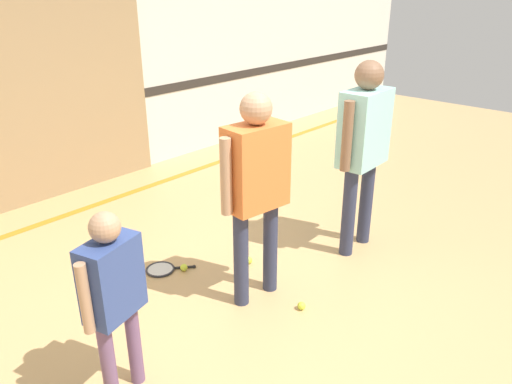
% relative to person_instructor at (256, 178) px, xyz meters
% --- Properties ---
extents(ground_plane, '(16.00, 16.00, 0.00)m').
position_rel_person_instructor_xyz_m(ground_plane, '(-0.07, -0.21, -1.05)').
color(ground_plane, tan).
extents(wall_back, '(16.00, 0.07, 3.20)m').
position_rel_person_instructor_xyz_m(wall_back, '(-0.07, 3.26, 0.54)').
color(wall_back, silver).
rests_on(wall_back, ground_plane).
extents(wall_panel, '(2.93, 0.05, 2.31)m').
position_rel_person_instructor_xyz_m(wall_panel, '(-0.16, 3.20, 0.10)').
color(wall_panel, '#9E7F56').
rests_on(wall_panel, ground_plane).
extents(floor_stripe, '(14.40, 0.10, 0.01)m').
position_rel_person_instructor_xyz_m(floor_stripe, '(-0.07, 2.60, -1.05)').
color(floor_stripe, orange).
rests_on(floor_stripe, ground_plane).
extents(person_instructor, '(0.64, 0.32, 1.70)m').
position_rel_person_instructor_xyz_m(person_instructor, '(0.00, 0.00, 0.00)').
color(person_instructor, '#2D334C').
rests_on(person_instructor, ground_plane).
extents(person_student_left, '(0.47, 0.28, 1.27)m').
position_rel_person_instructor_xyz_m(person_student_left, '(-1.34, -0.10, -0.27)').
color(person_student_left, '#6B4C70').
rests_on(person_student_left, ground_plane).
extents(person_student_right, '(0.68, 0.29, 1.80)m').
position_rel_person_instructor_xyz_m(person_student_right, '(1.25, -0.17, 0.06)').
color(person_student_right, '#2D334C').
rests_on(person_student_right, ground_plane).
extents(racket_spare_on_floor, '(0.44, 0.40, 0.03)m').
position_rel_person_instructor_xyz_m(racket_spare_on_floor, '(-0.29, 0.89, -1.04)').
color(racket_spare_on_floor, '#28282D').
rests_on(racket_spare_on_floor, ground_plane).
extents(racket_second_spare, '(0.42, 0.55, 0.03)m').
position_rel_person_instructor_xyz_m(racket_second_spare, '(-0.48, 1.33, -1.04)').
color(racket_second_spare, red).
rests_on(racket_second_spare, ground_plane).
extents(tennis_ball_near_instructor, '(0.07, 0.07, 0.07)m').
position_rel_person_instructor_xyz_m(tennis_ball_near_instructor, '(0.10, -0.40, -1.02)').
color(tennis_ball_near_instructor, '#CCE038').
rests_on(tennis_ball_near_instructor, ground_plane).
extents(tennis_ball_by_spare_racket, '(0.07, 0.07, 0.07)m').
position_rel_person_instructor_xyz_m(tennis_ball_by_spare_racket, '(-0.16, 0.73, -1.02)').
color(tennis_ball_by_spare_racket, '#CCE038').
rests_on(tennis_ball_by_spare_racket, ground_plane).
extents(tennis_ball_stray_left, '(0.07, 0.07, 0.07)m').
position_rel_person_instructor_xyz_m(tennis_ball_stray_left, '(0.33, 0.39, -1.02)').
color(tennis_ball_stray_left, '#CCE038').
rests_on(tennis_ball_stray_left, ground_plane).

